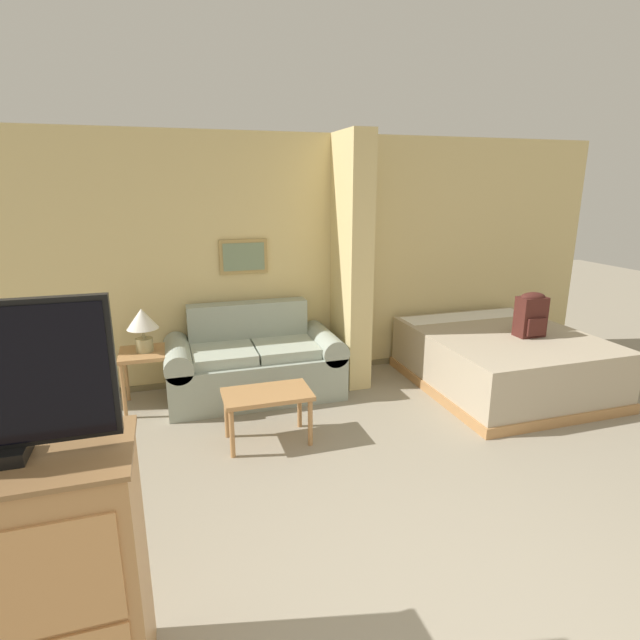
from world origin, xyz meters
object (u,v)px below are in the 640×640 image
coffee_table (267,399)px  bed (501,359)px  couch (254,363)px  backpack (531,314)px  table_lamp (142,323)px  tv_dresser (18,592)px

coffee_table → bed: bearing=9.6°
couch → backpack: size_ratio=3.84×
table_lamp → backpack: (3.73, -0.75, -0.01)m
bed → backpack: bearing=-44.8°
bed → backpack: 0.58m
coffee_table → tv_dresser: size_ratio=0.63×
bed → coffee_table: bearing=-170.4°
coffee_table → tv_dresser: (-1.36, -1.88, 0.19)m
coffee_table → backpack: (2.77, 0.27, 0.45)m
couch → table_lamp: table_lamp is taller
bed → backpack: (0.17, -0.17, 0.52)m
table_lamp → couch: bearing=0.0°
couch → bed: bearing=-12.8°
backpack → table_lamp: bearing=168.7°
couch → tv_dresser: 3.24m
couch → coffee_table: size_ratio=2.43×
couch → bed: (2.53, -0.57, -0.03)m
backpack → couch: bearing=164.5°
coffee_table → bed: (2.59, 0.44, -0.08)m
couch → coffee_table: 1.02m
tv_dresser → backpack: 4.66m
table_lamp → bed: table_lamp is taller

